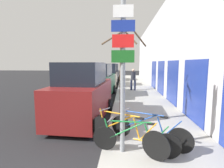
# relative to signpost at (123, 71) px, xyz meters

# --- Properties ---
(ground_plane) EXTENTS (80.00, 80.00, 0.00)m
(ground_plane) POSITION_rel_signpost_xyz_m (-1.53, 8.39, -2.20)
(ground_plane) COLOR black
(sidewalk_curb) EXTENTS (3.20, 32.00, 0.15)m
(sidewalk_curb) POSITION_rel_signpost_xyz_m (1.07, 11.19, -2.12)
(sidewalk_curb) COLOR #9E9B93
(sidewalk_curb) RESTS_ON ground
(building_facade) EXTENTS (0.23, 32.00, 6.50)m
(building_facade) POSITION_rel_signpost_xyz_m (2.82, 11.09, 1.02)
(building_facade) COLOR #BCBCC1
(building_facade) RESTS_ON ground
(signpost) EXTENTS (0.55, 0.14, 3.71)m
(signpost) POSITION_rel_signpost_xyz_m (0.00, 0.00, 0.00)
(signpost) COLOR gray
(signpost) RESTS_ON sidewalk_curb
(bicycle_0) EXTENTS (2.14, 0.60, 0.86)m
(bicycle_0) POSITION_rel_signpost_xyz_m (0.31, -0.11, -1.68)
(bicycle_0) COLOR black
(bicycle_0) RESTS_ON sidewalk_curb
(bicycle_1) EXTENTS (2.02, 1.42, 0.96)m
(bicycle_1) POSITION_rel_signpost_xyz_m (0.06, 0.14, -1.64)
(bicycle_1) COLOR black
(bicycle_1) RESTS_ON sidewalk_curb
(bicycle_2) EXTENTS (2.07, 1.27, 0.89)m
(bicycle_2) POSITION_rel_signpost_xyz_m (0.70, 0.47, -1.66)
(bicycle_2) COLOR black
(bicycle_2) RESTS_ON sidewalk_curb
(parked_car_0) EXTENTS (2.20, 4.38, 2.42)m
(parked_car_0) POSITION_rel_signpost_xyz_m (-1.68, 2.87, -1.10)
(parked_car_0) COLOR maroon
(parked_car_0) RESTS_ON ground
(parked_car_1) EXTENTS (2.17, 4.47, 2.34)m
(parked_car_1) POSITION_rel_signpost_xyz_m (-1.72, 7.85, -1.13)
(parked_car_1) COLOR #144728
(parked_car_1) RESTS_ON ground
(parked_car_2) EXTENTS (2.07, 4.35, 2.32)m
(parked_car_2) POSITION_rel_signpost_xyz_m (-1.61, 13.44, -1.16)
(parked_car_2) COLOR gray
(parked_car_2) RESTS_ON ground
(parked_car_3) EXTENTS (1.98, 4.38, 2.26)m
(parked_car_3) POSITION_rel_signpost_xyz_m (-1.56, 18.73, -1.18)
(parked_car_3) COLOR black
(parked_car_3) RESTS_ON ground
(pedestrian_near) EXTENTS (0.45, 0.39, 1.75)m
(pedestrian_near) POSITION_rel_signpost_xyz_m (0.78, 10.18, -1.04)
(pedestrian_near) COLOR #1E2338
(pedestrian_near) RESTS_ON sidewalk_curb
(street_tree) EXTENTS (1.69, 1.21, 3.91)m
(street_tree) POSITION_rel_signpost_xyz_m (-0.03, 2.15, -0.27)
(street_tree) COLOR brown
(street_tree) RESTS_ON sidewalk_curb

